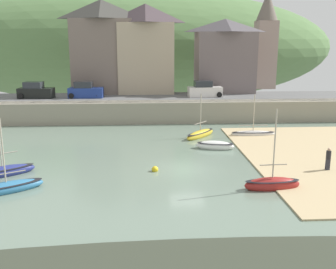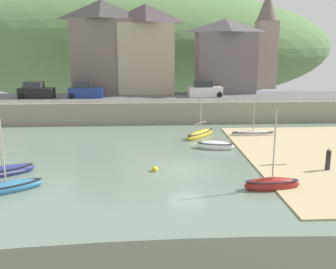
# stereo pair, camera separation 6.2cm
# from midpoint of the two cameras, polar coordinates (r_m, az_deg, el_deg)

# --- Properties ---
(ground) EXTENTS (48.00, 41.00, 0.61)m
(ground) POSITION_cam_midpoint_polar(r_m,az_deg,el_deg) (20.40, 9.68, -12.77)
(ground) COLOR slate
(quay_seawall) EXTENTS (48.00, 9.40, 2.40)m
(quay_seawall) POSITION_cam_midpoint_polar(r_m,az_deg,el_deg) (45.62, 0.40, 3.60)
(quay_seawall) COLOR gray
(quay_seawall) RESTS_ON ground
(hillside_backdrop) EXTENTS (80.00, 44.00, 22.33)m
(hillside_backdrop) POSITION_cam_midpoint_polar(r_m,az_deg,el_deg) (82.60, -5.10, 12.43)
(hillside_backdrop) COLOR #567A46
(hillside_backdrop) RESTS_ON ground
(waterfront_building_left) EXTENTS (8.05, 4.71, 11.78)m
(waterfront_building_left) POSITION_cam_midpoint_polar(r_m,az_deg,el_deg) (52.84, -9.48, 12.43)
(waterfront_building_left) COLOR #74655C
(waterfront_building_left) RESTS_ON ground
(waterfront_building_centre) EXTENTS (7.40, 5.21, 11.30)m
(waterfront_building_centre) POSITION_cam_midpoint_polar(r_m,az_deg,el_deg) (52.57, -3.28, 12.31)
(waterfront_building_centre) COLOR tan
(waterfront_building_centre) RESTS_ON ground
(waterfront_building_right) EXTENTS (7.77, 5.52, 9.49)m
(waterfront_building_right) POSITION_cam_midpoint_polar(r_m,az_deg,el_deg) (53.66, 8.14, 11.23)
(waterfront_building_right) COLOR #6B5E5E
(waterfront_building_right) RESTS_ON ground
(church_with_spire) EXTENTS (3.00, 3.00, 13.57)m
(church_with_spire) POSITION_cam_midpoint_polar(r_m,az_deg,el_deg) (59.14, 13.89, 13.28)
(church_with_spire) COLOR gray
(church_with_spire) RESTS_ON ground
(sailboat_tall_mast) EXTENTS (3.62, 1.19, 5.32)m
(sailboat_tall_mast) POSITION_cam_midpoint_polar(r_m,az_deg,el_deg) (25.82, 14.73, -6.92)
(sailboat_tall_mast) COLOR maroon
(sailboat_tall_mast) RESTS_ON ground
(dinghy_open_wooden) EXTENTS (3.43, 1.89, 0.90)m
(dinghy_open_wooden) POSITION_cam_midpoint_polar(r_m,az_deg,el_deg) (34.35, 6.77, -1.60)
(dinghy_open_wooden) COLOR white
(dinghy_open_wooden) RESTS_ON ground
(motorboat_with_cabin) EXTENTS (4.48, 3.25, 4.82)m
(motorboat_with_cabin) POSITION_cam_midpoint_polar(r_m,az_deg,el_deg) (26.50, -22.34, -7.11)
(motorboat_with_cabin) COLOR teal
(motorboat_with_cabin) RESTS_ON ground
(sailboat_blue_trim) EXTENTS (4.28, 3.24, 6.88)m
(sailboat_blue_trim) POSITION_cam_midpoint_polar(r_m,az_deg,el_deg) (29.65, -22.80, -4.94)
(sailboat_blue_trim) COLOR navy
(sailboat_blue_trim) RESTS_ON ground
(sailboat_nearest_shore) EXTENTS (4.38, 1.01, 4.26)m
(sailboat_nearest_shore) POSITION_cam_midpoint_polar(r_m,az_deg,el_deg) (39.61, 12.11, 0.15)
(sailboat_nearest_shore) COLOR silver
(sailboat_nearest_shore) RESTS_ON ground
(rowboat_small_beached) EXTENTS (3.57, 3.91, 4.41)m
(rowboat_small_beached) POSITION_cam_midpoint_polar(r_m,az_deg,el_deg) (38.40, 4.64, 0.06)
(rowboat_small_beached) COLOR gold
(rowboat_small_beached) RESTS_ON ground
(parked_car_near_slipway) EXTENTS (4.24, 2.07, 1.95)m
(parked_car_near_slipway) POSITION_cam_midpoint_polar(r_m,az_deg,el_deg) (50.14, -18.60, 5.93)
(parked_car_near_slipway) COLOR black
(parked_car_near_slipway) RESTS_ON ground
(parked_car_by_wall) EXTENTS (4.17, 1.88, 1.95)m
(parked_car_by_wall) POSITION_cam_midpoint_polar(r_m,az_deg,el_deg) (48.94, -11.85, 6.17)
(parked_car_by_wall) COLOR navy
(parked_car_by_wall) RESTS_ON ground
(parked_car_end_of_row) EXTENTS (4.19, 1.93, 1.95)m
(parked_car_end_of_row) POSITION_cam_midpoint_polar(r_m,az_deg,el_deg) (48.98, 5.25, 6.41)
(parked_car_end_of_row) COLOR silver
(parked_car_end_of_row) RESTS_ON ground
(person_on_slipway) EXTENTS (0.34, 0.34, 1.62)m
(person_on_slipway) POSITION_cam_midpoint_polar(r_m,az_deg,el_deg) (30.32, 22.07, -3.14)
(person_on_slipway) COLOR #282833
(person_on_slipway) RESTS_ON ground
(mooring_buoy) EXTENTS (0.47, 0.47, 0.47)m
(mooring_buoy) POSITION_cam_midpoint_polar(r_m,az_deg,el_deg) (28.34, -1.96, -5.04)
(mooring_buoy) COLOR yellow
(mooring_buoy) RESTS_ON ground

